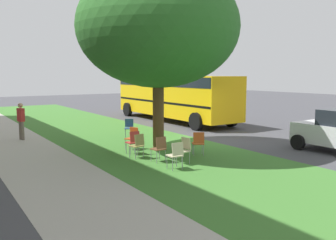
{
  "coord_description": "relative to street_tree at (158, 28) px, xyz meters",
  "views": [
    {
      "loc": [
        -12.05,
        10.5,
        2.97
      ],
      "look_at": [
        0.85,
        1.99,
        1.01
      ],
      "focal_mm": 38.39,
      "sensor_mm": 36.0,
      "label": 1
    }
  ],
  "objects": [
    {
      "name": "chair_5",
      "position": [
        -1.84,
        1.1,
        -4.23
      ],
      "size": [
        0.45,
        0.45,
        0.88
      ],
      "color": "brown",
      "rests_on": "ground"
    },
    {
      "name": "chair_0",
      "position": [
        -0.94,
        1.46,
        -4.23
      ],
      "size": [
        0.49,
        0.49,
        0.88
      ],
      "color": "olive",
      "rests_on": "ground"
    },
    {
      "name": "ground",
      "position": [
        0.04,
        -3.05,
        -4.75
      ],
      "size": [
        80.0,
        80.0,
        0.0
      ],
      "primitive_type": "plane",
      "color": "#424247"
    },
    {
      "name": "chair_3",
      "position": [
        -1.77,
        -0.63,
        -4.23
      ],
      "size": [
        0.57,
        0.56,
        0.88
      ],
      "color": "#C64C1E",
      "rests_on": "ground"
    },
    {
      "name": "chair_2",
      "position": [
        3.11,
        -0.29,
        -4.23
      ],
      "size": [
        0.57,
        0.56,
        0.88
      ],
      "color": "#335184",
      "rests_on": "ground"
    },
    {
      "name": "chair_7",
      "position": [
        -2.97,
        1.2,
        -4.23
      ],
      "size": [
        0.44,
        0.44,
        0.88
      ],
      "color": "beige",
      "rests_on": "ground"
    },
    {
      "name": "chair_6",
      "position": [
        0.54,
        0.87,
        -4.23
      ],
      "size": [
        0.54,
        0.55,
        0.88
      ],
      "color": "#C64C1E",
      "rests_on": "ground"
    },
    {
      "name": "street_tree",
      "position": [
        0.0,
        0.0,
        0.0
      ],
      "size": [
        6.25,
        6.25,
        7.07
      ],
      "color": "brown",
      "rests_on": "ground"
    },
    {
      "name": "grass_verge",
      "position": [
        0.04,
        0.15,
        -4.75
      ],
      "size": [
        48.0,
        6.0,
        0.01
      ],
      "primitive_type": "cube",
      "color": "#3D752D",
      "rests_on": "ground"
    },
    {
      "name": "pedestrian_0",
      "position": [
        5.21,
        4.13,
        -3.83
      ],
      "size": [
        0.4,
        0.3,
        1.69
      ],
      "color": "#726659",
      "rests_on": "ground"
    },
    {
      "name": "chair_1",
      "position": [
        -2.47,
        0.54,
        -4.23
      ],
      "size": [
        0.47,
        0.47,
        0.88
      ],
      "color": "beige",
      "rests_on": "ground"
    },
    {
      "name": "sidewalk_strip",
      "position": [
        0.04,
        4.55,
        -4.75
      ],
      "size": [
        48.0,
        2.8,
        0.01
      ],
      "primitive_type": "cube",
      "color": "#ADA89E",
      "rests_on": "ground"
    },
    {
      "name": "chair_4",
      "position": [
        -0.29,
        1.28,
        -4.23
      ],
      "size": [
        0.43,
        0.43,
        0.88
      ],
      "color": "#B7332D",
      "rests_on": "ground"
    },
    {
      "name": "school_bus",
      "position": [
        7.03,
        -5.51,
        -2.99
      ],
      "size": [
        10.4,
        2.8,
        2.88
      ],
      "color": "yellow",
      "rests_on": "ground"
    }
  ]
}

